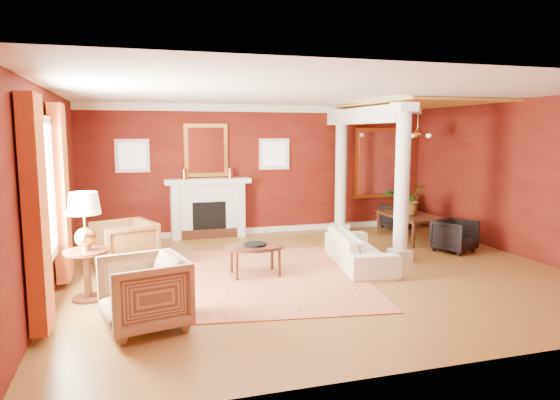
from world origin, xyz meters
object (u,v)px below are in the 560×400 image
object	(u,v)px
sofa	(360,243)
side_table	(85,228)
dining_table	(411,220)
armchair_leopard	(124,244)
armchair_stripe	(144,289)
coffee_table	(255,248)

from	to	relation	value
sofa	side_table	bearing A→B (deg)	106.63
side_table	dining_table	xyz separation A→B (m)	(6.32, 2.18, -0.57)
armchair_leopard	dining_table	bearing A→B (deg)	77.53
armchair_stripe	coffee_table	size ratio (longest dim) A/B	0.96
sofa	armchair_leopard	distance (m)	3.97
dining_table	armchair_stripe	bearing A→B (deg)	119.85
sofa	side_table	world-z (taller)	side_table
coffee_table	sofa	bearing A→B (deg)	2.59
coffee_table	dining_table	bearing A→B (deg)	23.76
coffee_table	dining_table	size ratio (longest dim) A/B	0.62
sofa	dining_table	xyz separation A→B (m)	(1.98, 1.61, 0.05)
armchair_stripe	side_table	xyz separation A→B (m)	(-0.72, 1.26, 0.53)
coffee_table	side_table	xyz separation A→B (m)	(-2.47, -0.48, 0.55)
armchair_stripe	dining_table	bearing A→B (deg)	108.46
armchair_stripe	side_table	bearing A→B (deg)	-163.42
side_table	dining_table	size ratio (longest dim) A/B	0.95
armchair_leopard	dining_table	size ratio (longest dim) A/B	0.59
side_table	armchair_leopard	bearing A→B (deg)	71.22
side_table	armchair_stripe	bearing A→B (deg)	-60.34
armchair_leopard	coffee_table	distance (m)	2.19
coffee_table	side_table	size ratio (longest dim) A/B	0.66
sofa	armchair_stripe	world-z (taller)	armchair_stripe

